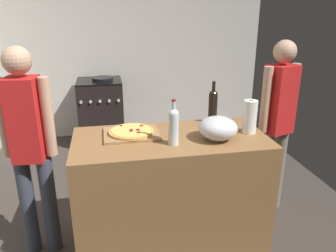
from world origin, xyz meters
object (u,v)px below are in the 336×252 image
object	(u,v)px
wine_bottle_clear	(213,104)
person_in_stripes	(30,144)
wine_bottle_amber	(174,125)
paper_towel_roll	(250,117)
person_in_red	(277,119)
mixing_bowl	(218,128)
stove	(101,112)
pizza	(131,131)

from	to	relation	value
wine_bottle_clear	person_in_stripes	size ratio (longest dim) A/B	0.21
wine_bottle_amber	person_in_stripes	size ratio (longest dim) A/B	0.20
paper_towel_roll	person_in_red	distance (m)	0.56
mixing_bowl	wine_bottle_amber	distance (m)	0.33
wine_bottle_clear	person_in_red	size ratio (longest dim) A/B	0.21
wine_bottle_amber	person_in_red	size ratio (longest dim) A/B	0.20
stove	wine_bottle_amber	bearing A→B (deg)	-77.84
paper_towel_roll	wine_bottle_clear	size ratio (longest dim) A/B	0.75
person_in_red	mixing_bowl	bearing A→B (deg)	-148.29
paper_towel_roll	person_in_red	world-z (taller)	person_in_red
mixing_bowl	stove	xyz separation A→B (m)	(-0.84, 2.37, -0.56)
person_in_stripes	person_in_red	world-z (taller)	person_in_stripes
paper_towel_roll	person_in_red	bearing A→B (deg)	39.18
pizza	person_in_red	bearing A→B (deg)	10.29
pizza	wine_bottle_amber	distance (m)	0.37
paper_towel_roll	person_in_stripes	size ratio (longest dim) A/B	0.16
wine_bottle_amber	stove	bearing A→B (deg)	102.16
pizza	person_in_red	xyz separation A→B (m)	(1.28, 0.23, -0.06)
paper_towel_roll	wine_bottle_amber	bearing A→B (deg)	-168.99
mixing_bowl	wine_bottle_amber	xyz separation A→B (m)	(-0.33, -0.03, 0.06)
mixing_bowl	wine_bottle_clear	xyz separation A→B (m)	(0.08, 0.37, 0.06)
paper_towel_roll	wine_bottle_amber	xyz separation A→B (m)	(-0.60, -0.12, 0.02)
pizza	mixing_bowl	xyz separation A→B (m)	(0.59, -0.19, 0.05)
paper_towel_roll	person_in_stripes	xyz separation A→B (m)	(-1.58, 0.13, -0.15)
person_in_stripes	person_in_red	xyz separation A→B (m)	(2.00, 0.21, -0.00)
pizza	wine_bottle_amber	xyz separation A→B (m)	(0.27, -0.22, 0.11)
wine_bottle_amber	person_in_stripes	world-z (taller)	person_in_stripes
person_in_stripes	mixing_bowl	bearing A→B (deg)	-9.56
mixing_bowl	person_in_red	distance (m)	0.82
wine_bottle_amber	pizza	bearing A→B (deg)	140.29
pizza	paper_towel_roll	xyz separation A→B (m)	(0.87, -0.11, 0.09)
mixing_bowl	wine_bottle_amber	bearing A→B (deg)	-174.85
pizza	paper_towel_roll	distance (m)	0.88
paper_towel_roll	stove	world-z (taller)	paper_towel_roll
pizza	mixing_bowl	world-z (taller)	mixing_bowl
paper_towel_roll	stove	xyz separation A→B (m)	(-1.12, 2.28, -0.60)
wine_bottle_amber	person_in_red	xyz separation A→B (m)	(1.01, 0.46, -0.17)
paper_towel_roll	stove	bearing A→B (deg)	116.08
person_in_red	wine_bottle_clear	bearing A→B (deg)	-175.15
person_in_red	paper_towel_roll	bearing A→B (deg)	-140.82
paper_towel_roll	mixing_bowl	bearing A→B (deg)	-162.32
paper_towel_roll	person_in_stripes	distance (m)	1.60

